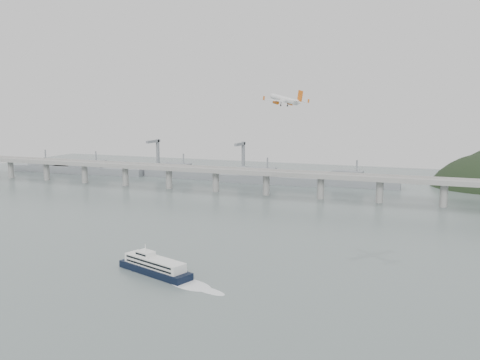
% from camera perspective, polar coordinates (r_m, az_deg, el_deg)
% --- Properties ---
extents(ground, '(900.00, 900.00, 0.00)m').
position_cam_1_polar(ground, '(271.12, -4.22, -9.19)').
color(ground, slate).
rests_on(ground, ground).
extents(bridge, '(800.00, 22.00, 23.90)m').
position_cam_1_polar(bridge, '(452.18, 6.45, 0.29)').
color(bridge, gray).
rests_on(bridge, ground).
extents(distant_fleet, '(453.00, 60.90, 40.00)m').
position_cam_1_polar(distant_fleet, '(570.02, -7.04, 0.84)').
color(distant_fleet, slate).
rests_on(distant_fleet, ground).
extents(ferry, '(68.87, 29.81, 13.45)m').
position_cam_1_polar(ferry, '(255.97, -9.54, -9.52)').
color(ferry, black).
rests_on(ferry, ground).
extents(airliner, '(31.83, 29.67, 10.20)m').
position_cam_1_polar(airliner, '(325.93, 5.07, 8.98)').
color(airliner, white).
rests_on(airliner, ground).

